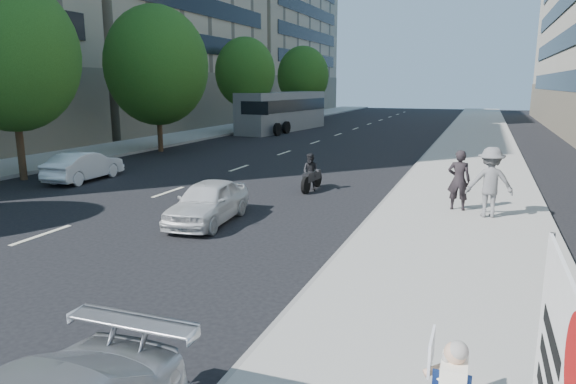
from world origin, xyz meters
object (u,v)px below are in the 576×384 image
at_px(white_sedan_near, 208,202).
at_px(white_sedan_mid, 84,166).
at_px(bus, 283,112).
at_px(jogger, 490,182).
at_px(pedestrian_woman, 459,180).
at_px(motorcycle, 311,174).
at_px(protest_banner, 559,380).

height_order(white_sedan_near, white_sedan_mid, white_sedan_near).
xyz_separation_m(white_sedan_near, white_sedan_mid, (-8.19, 4.03, -0.01)).
bearing_deg(bus, jogger, -50.94).
distance_m(jogger, pedestrian_woman, 1.06).
bearing_deg(jogger, white_sedan_mid, -12.73).
bearing_deg(white_sedan_near, motorcycle, 70.64).
distance_m(jogger, protest_banner, 11.10).
distance_m(pedestrian_woman, motorcycle, 5.73).
xyz_separation_m(protest_banner, white_sedan_mid, (-16.36, 12.10, -0.79)).
relative_size(jogger, white_sedan_mid, 0.55).
bearing_deg(pedestrian_woman, white_sedan_near, 31.70).
bearing_deg(protest_banner, pedestrian_woman, 96.80).
distance_m(white_sedan_near, white_sedan_mid, 9.13).
bearing_deg(bus, white_sedan_mid, -81.71).
xyz_separation_m(pedestrian_woman, motorcycle, (-5.40, 1.86, -0.45)).
distance_m(jogger, motorcycle, 6.77).
distance_m(jogger, bus, 30.91).
bearing_deg(white_sedan_near, pedestrian_woman, 22.74).
xyz_separation_m(protest_banner, motorcycle, (-6.79, 13.53, -0.76)).
xyz_separation_m(protest_banner, bus, (-17.14, 37.13, 0.23)).
bearing_deg(pedestrian_woman, protest_banner, 100.52).
xyz_separation_m(white_sedan_near, motorcycle, (1.37, 5.46, 0.02)).
bearing_deg(white_sedan_near, protest_banner, -49.88).
bearing_deg(jogger, pedestrian_woman, -42.36).
distance_m(white_sedan_near, motorcycle, 5.63).
xyz_separation_m(pedestrian_woman, white_sedan_mid, (-14.96, 0.43, -0.47)).
height_order(protest_banner, bus, bus).
bearing_deg(protest_banner, white_sedan_near, 135.35).
relative_size(pedestrian_woman, bus, 0.15).
relative_size(pedestrian_woman, white_sedan_near, 0.51).
distance_m(pedestrian_woman, bus, 29.95).
height_order(pedestrian_woman, white_sedan_near, pedestrian_woman).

